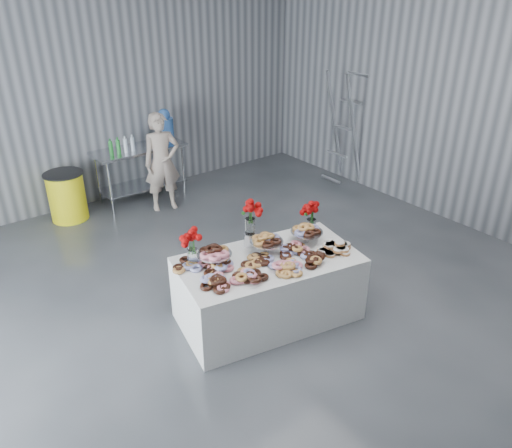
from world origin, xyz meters
The scene contains 17 objects.
ground centered at (0.00, 0.00, 0.00)m, with size 9.00×9.00×0.00m, color #33353A.
room_walls centered at (-0.27, 0.07, 2.64)m, with size 8.04×9.04×4.02m.
display_table centered at (0.22, 0.29, 0.38)m, with size 1.90×1.00×0.75m, color white.
prep_table centered at (0.59, 4.10, 0.62)m, with size 1.50×0.60×0.90m.
donut_mounds centered at (0.22, 0.24, 0.80)m, with size 1.80×0.80×0.09m, color #D5924E, non-canonical shape.
cake_stand_left centered at (-0.29, 0.55, 0.89)m, with size 0.36×0.36×0.17m.
cake_stand_mid centered at (0.30, 0.43, 0.89)m, with size 0.36×0.36×0.17m.
cake_stand_right centered at (0.79, 0.33, 0.89)m, with size 0.36×0.36×0.17m.
danish_pile centered at (0.93, -0.01, 0.81)m, with size 0.48×0.48×0.11m, color white, non-canonical shape.
bouquet_left centered at (-0.46, 0.69, 1.05)m, with size 0.26×0.26×0.42m.
bouquet_right centered at (0.97, 0.44, 1.05)m, with size 0.26×0.26×0.42m.
bouquet_center centered at (0.24, 0.64, 1.13)m, with size 0.26×0.26×0.57m.
water_jug centered at (1.09, 4.10, 1.15)m, with size 0.28×0.28×0.55m.
drink_bottles centered at (0.27, 4.00, 1.04)m, with size 0.54×0.08×0.27m, color #268C33, non-canonical shape.
person centered at (0.71, 3.55, 0.78)m, with size 0.57×0.37×1.56m, color #CC8C93.
trash_barrel centered at (-0.66, 4.10, 0.38)m, with size 0.59×0.59×0.76m.
stepladder centered at (3.75, 2.58, 1.01)m, with size 0.24×0.50×2.02m, color silver, non-canonical shape.
Camera 1 is at (-2.64, -3.19, 3.46)m, focal length 35.00 mm.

